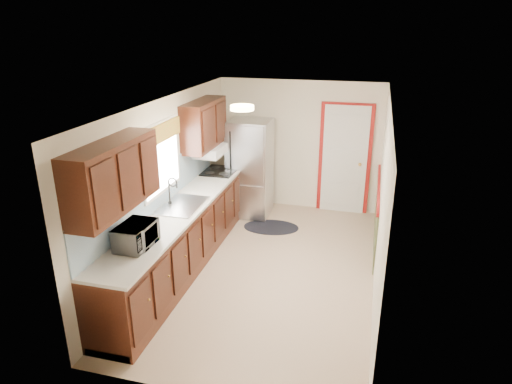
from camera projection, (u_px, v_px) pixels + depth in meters
The scene contains 8 objects.
room_shell at pixel (268, 191), 6.22m from camera, with size 3.20×5.20×2.52m.
kitchen_run at pixel (177, 216), 6.38m from camera, with size 0.63×4.00×2.20m.
back_wall_trim at pixel (351, 170), 8.09m from camera, with size 1.12×2.30×2.08m.
ceiling_fixture at pixel (242, 108), 5.70m from camera, with size 0.30×0.30×0.06m, color #FFD88C.
microwave at pixel (136, 233), 5.19m from camera, with size 0.51×0.28×0.35m, color white.
refrigerator at pixel (250, 168), 8.24m from camera, with size 0.74×0.74×1.76m.
rug at pixel (271, 227), 7.95m from camera, with size 0.96×0.62×0.01m, color black.
cooktop at pixel (220, 171), 7.85m from camera, with size 0.53×0.64×0.02m, color black.
Camera 1 is at (1.32, -5.67, 3.38)m, focal length 32.00 mm.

